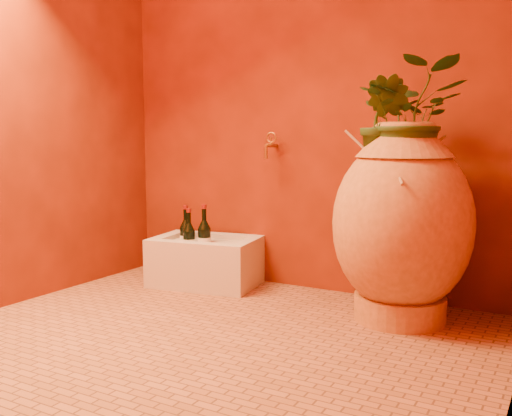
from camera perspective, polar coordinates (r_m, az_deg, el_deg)
The scene contains 11 objects.
floor at distance 2.69m, azimuth -4.03°, elevation -12.65°, with size 2.50×2.50×0.00m, color #9A5932.
wall_back at distance 3.43m, azimuth 5.28°, elevation 12.75°, with size 2.50×0.02×2.50m, color #541704.
wall_left at distance 3.41m, azimuth -22.45°, elevation 12.29°, with size 0.02×2.00×2.50m, color #541704.
amphora at distance 2.89m, azimuth 14.41°, elevation -1.52°, with size 0.87×0.87×0.98m.
stone_basin at distance 3.56m, azimuth -5.04°, elevation -5.41°, with size 0.69×0.53×0.30m.
wine_bottle_a at distance 3.52m, azimuth -5.18°, elevation -3.19°, with size 0.08×0.08×0.34m.
wine_bottle_b at distance 3.52m, azimuth -6.70°, elevation -3.34°, with size 0.08×0.08×0.32m.
wine_bottle_c at distance 3.65m, azimuth -7.02°, elevation -2.95°, with size 0.08×0.08×0.32m.
wall_tap at distance 3.43m, azimuth 1.43°, elevation 6.41°, with size 0.07×0.14×0.16m.
plant_main at distance 2.86m, azimuth 15.28°, elevation 8.73°, with size 0.49×0.42×0.54m, color #213E16.
plant_side at distance 2.84m, azimuth 12.70°, elevation 8.39°, with size 0.24×0.19×0.44m, color #213E16.
Camera 1 is at (1.41, -2.11, 0.91)m, focal length 40.00 mm.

